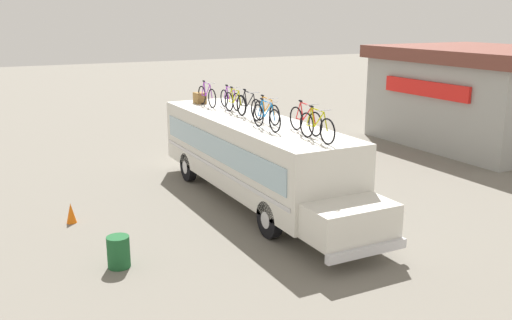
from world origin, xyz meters
name	(u,v)px	position (x,y,z in m)	size (l,w,h in m)	color
ground_plane	(251,199)	(0.00, 0.00, 0.00)	(120.00, 120.00, 0.00)	slate
bus	(255,155)	(0.28, 0.00, 1.64)	(11.44, 2.61, 2.81)	silver
luggage_bag_1	(200,98)	(-4.01, -0.23, 3.02)	(0.52, 0.39, 0.42)	olive
rooftop_bicycle_1	(207,96)	(-3.22, -0.25, 3.21)	(1.73, 0.44, 0.96)	black
rooftop_bicycle_2	(230,99)	(-2.27, 0.28, 3.18)	(1.72, 0.44, 0.87)	black
rooftop_bicycle_3	(235,103)	(-1.24, -0.01, 3.20)	(1.70, 0.44, 0.93)	black
rooftop_bicycle_4	(249,106)	(-0.14, -0.01, 3.21)	(1.82, 0.44, 0.96)	black
rooftop_bicycle_5	(267,112)	(0.88, 0.12, 3.18)	(1.70, 0.44, 0.88)	black
rooftop_bicycle_6	(266,117)	(1.82, -0.40, 3.20)	(1.75, 0.44, 0.93)	black
rooftop_bicycle_7	(305,120)	(2.83, 0.35, 3.20)	(1.76, 0.44, 0.95)	black
rooftop_bicycle_8	(317,127)	(3.89, 0.05, 3.21)	(1.74, 0.44, 0.95)	black
roadside_building	(481,95)	(-2.72, 13.95, 2.39)	(9.40, 7.66, 4.69)	#9E9E99
trash_bin	(119,252)	(3.37, -5.45, 0.41)	(0.57, 0.57, 0.82)	#1E592D
traffic_cone	(71,213)	(-0.43, -5.96, 0.32)	(0.31, 0.31, 0.63)	orange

